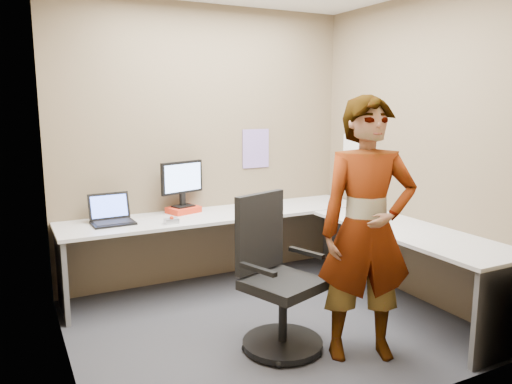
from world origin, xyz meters
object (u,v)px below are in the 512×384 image
monitor (182,180)px  office_chair (276,287)px  desk (290,237)px  person (367,230)px

monitor → office_chair: bearing=-100.6°
desk → person: (-0.06, -1.11, 0.32)m
office_chair → person: bearing=-57.4°
desk → office_chair: office_chair is taller
office_chair → person: size_ratio=0.61×
desk → monitor: size_ratio=6.66×
desk → person: 1.16m
office_chair → person: (0.49, -0.39, 0.46)m
desk → person: bearing=-92.9°
desk → monitor: bearing=133.2°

